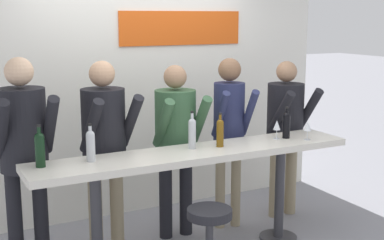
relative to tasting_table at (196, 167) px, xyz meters
The scene contains 15 objects.
back_wall 1.52m from the tasting_table, 89.83° to the left, with size 4.48×0.12×2.90m.
tasting_table is the anchor object (origin of this frame).
bar_stool 0.70m from the tasting_table, 107.79° to the right, with size 0.36×0.36×0.67m.
person_far_left 1.44m from the tasting_table, 160.19° to the left, with size 0.47×0.57×1.78m.
person_left 0.85m from the tasting_table, 142.65° to the left, with size 0.50×0.60×1.73m.
person_center_left 0.55m from the tasting_table, 83.92° to the left, with size 0.47×0.55×1.66m.
person_center 0.82m from the tasting_table, 37.77° to the left, with size 0.43×0.55×1.70m.
person_center_right 1.41m from the tasting_table, 20.51° to the left, with size 0.46×0.54×1.65m.
wine_bottle_0 0.38m from the tasting_table, ahead, with size 0.06×0.06×0.30m.
wine_bottle_1 1.32m from the tasting_table, behind, with size 0.08×0.08×0.33m.
wine_bottle_2 0.30m from the tasting_table, 88.01° to the left, with size 0.07×0.07×0.33m.
wine_bottle_3 1.01m from the tasting_table, ahead, with size 0.07×0.07×0.30m.
wine_bottle_4 0.94m from the tasting_table, behind, with size 0.07×0.07×0.30m.
wine_glass_0 1.13m from the tasting_table, ahead, with size 0.07×0.07×0.18m.
wine_glass_1 0.91m from the tasting_table, ahead, with size 0.07×0.07×0.18m.
Camera 1 is at (-2.06, -3.90, 2.10)m, focal length 50.00 mm.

